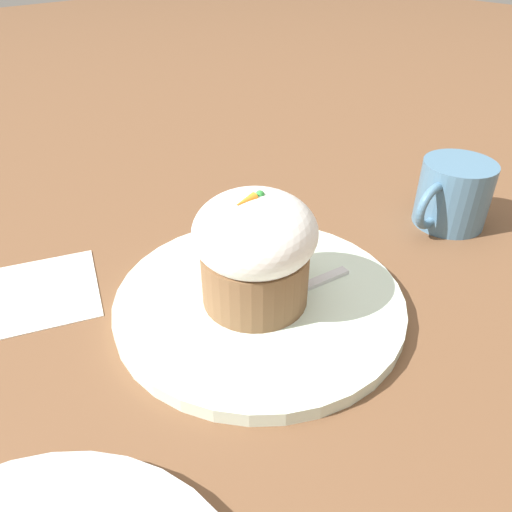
{
  "coord_description": "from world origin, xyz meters",
  "views": [
    {
      "loc": [
        0.24,
        0.27,
        0.31
      ],
      "look_at": [
        0.01,
        0.0,
        0.06
      ],
      "focal_mm": 35.0,
      "sensor_mm": 36.0,
      "label": 1
    }
  ],
  "objects": [
    {
      "name": "ground_plane",
      "position": [
        0.0,
        0.0,
        0.0
      ],
      "size": [
        4.0,
        4.0,
        0.0
      ],
      "primitive_type": "plane",
      "color": "brown"
    },
    {
      "name": "dessert_plate",
      "position": [
        0.0,
        0.0,
        0.01
      ],
      "size": [
        0.27,
        0.27,
        0.01
      ],
      "color": "silver",
      "rests_on": "ground_plane"
    },
    {
      "name": "carrot_cake",
      "position": [
        0.01,
        0.0,
        0.07
      ],
      "size": [
        0.11,
        0.11,
        0.11
      ],
      "color": "brown",
      "rests_on": "dessert_plate"
    },
    {
      "name": "spoon",
      "position": [
        -0.02,
        0.02,
        0.02
      ],
      "size": [
        0.11,
        0.04,
        0.01
      ],
      "color": "silver",
      "rests_on": "dessert_plate"
    },
    {
      "name": "coffee_cup",
      "position": [
        -0.27,
        0.03,
        0.04
      ],
      "size": [
        0.11,
        0.08,
        0.08
      ],
      "color": "teal",
      "rests_on": "ground_plane"
    },
    {
      "name": "paper_napkin",
      "position": [
        0.16,
        -0.16,
        0.0
      ],
      "size": [
        0.17,
        0.15,
        0.0
      ],
      "color": "white",
      "rests_on": "ground_plane"
    }
  ]
}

